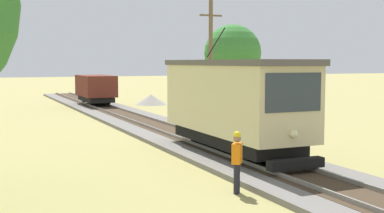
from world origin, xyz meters
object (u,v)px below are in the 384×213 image
(red_tram, at_px, (234,101))
(utility_pole_mid, at_px, (211,62))
(freight_car, at_px, (96,88))
(track_worker, at_px, (237,159))
(gravel_pile, at_px, (151,100))
(tree_left_near, at_px, (233,53))

(red_tram, height_order, utility_pole_mid, utility_pole_mid)
(freight_car, distance_m, track_worker, 29.04)
(red_tram, relative_size, track_worker, 4.79)
(gravel_pile, height_order, track_worker, track_worker)
(gravel_pile, distance_m, tree_left_near, 11.83)
(track_worker, bearing_deg, tree_left_near, -77.71)
(track_worker, bearing_deg, red_tram, -77.09)
(red_tram, relative_size, tree_left_near, 1.13)
(freight_car, bearing_deg, tree_left_near, 16.72)
(freight_car, height_order, utility_pole_mid, utility_pole_mid)
(track_worker, height_order, tree_left_near, tree_left_near)
(utility_pole_mid, relative_size, gravel_pile, 2.53)
(freight_car, distance_m, utility_pole_mid, 15.26)
(utility_pole_mid, xyz_separation_m, tree_left_near, (11.78, 19.28, 0.90))
(utility_pole_mid, distance_m, gravel_pile, 15.58)
(red_tram, distance_m, tree_left_near, 32.45)
(utility_pole_mid, height_order, gravel_pile, utility_pole_mid)
(gravel_pile, xyz_separation_m, tree_left_near, (10.26, 4.13, 4.19))
(freight_car, distance_m, gravel_pile, 5.11)
(tree_left_near, bearing_deg, red_tram, -118.08)
(red_tram, xyz_separation_m, track_worker, (-2.56, -4.94, -1.21))
(track_worker, bearing_deg, utility_pole_mid, -72.67)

